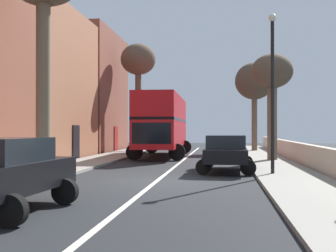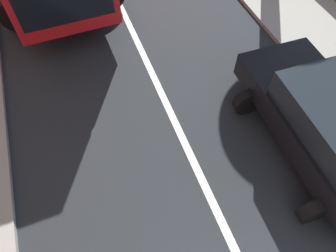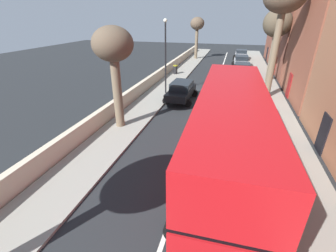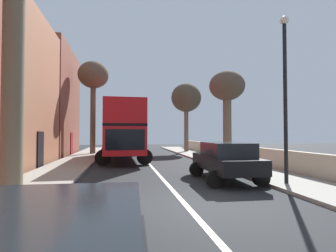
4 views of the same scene
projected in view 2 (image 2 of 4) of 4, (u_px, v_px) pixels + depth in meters
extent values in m
cube|color=black|center=(64.00, 0.00, 6.95)|extent=(2.20, 0.11, 1.19)
cylinder|color=black|center=(18.00, 14.00, 8.50)|extent=(1.01, 0.32, 1.00)
cube|color=black|center=(324.00, 126.00, 6.05)|extent=(1.87, 4.32, 0.56)
cylinder|color=black|center=(247.00, 102.00, 6.96)|extent=(0.65, 0.24, 0.64)
cylinder|color=black|center=(315.00, 83.00, 7.29)|extent=(0.65, 0.24, 0.64)
cylinder|color=black|center=(314.00, 211.00, 5.54)|extent=(0.65, 0.24, 0.64)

